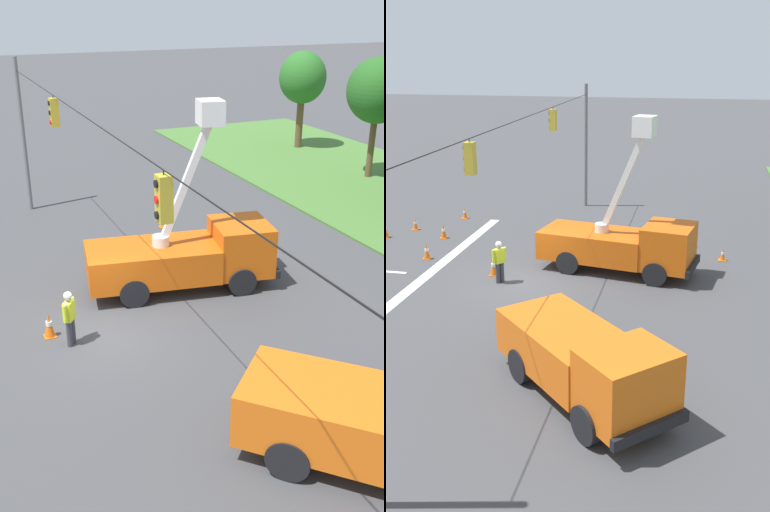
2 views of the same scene
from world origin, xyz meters
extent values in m
plane|color=#424244|center=(0.00, 0.00, 0.00)|extent=(200.00, 200.00, 0.00)
cube|color=silver|center=(0.00, -4.37, 0.00)|extent=(17.60, 0.50, 0.01)
cylinder|color=slate|center=(-13.00, 0.00, 3.60)|extent=(0.20, 0.20, 7.20)
cylinder|color=black|center=(0.00, 0.00, 6.60)|extent=(26.00, 0.03, 0.03)
cylinder|color=black|center=(-4.89, 0.00, 6.55)|extent=(0.02, 0.02, 0.10)
cube|color=gold|center=(-4.89, 0.00, 6.02)|extent=(0.32, 0.28, 0.96)
cylinder|color=black|center=(-4.89, -0.16, 6.34)|extent=(0.16, 0.05, 0.16)
cylinder|color=black|center=(-4.89, -0.16, 6.02)|extent=(0.16, 0.05, 0.16)
cylinder|color=red|center=(-4.89, -0.16, 5.70)|extent=(0.16, 0.05, 0.16)
cylinder|color=black|center=(5.45, 0.00, 6.55)|extent=(0.02, 0.02, 0.10)
cube|color=gold|center=(5.45, 0.00, 6.02)|extent=(0.32, 0.28, 0.96)
cylinder|color=black|center=(5.45, -0.16, 6.34)|extent=(0.16, 0.05, 0.16)
cylinder|color=red|center=(5.45, -0.16, 6.02)|extent=(0.16, 0.05, 0.16)
cylinder|color=black|center=(5.45, -0.16, 5.70)|extent=(0.16, 0.05, 0.16)
cube|color=#D6560F|center=(-2.22, 2.42, 1.10)|extent=(3.11, 4.88, 1.19)
cube|color=#D6560F|center=(-1.64, 5.61, 1.39)|extent=(2.55, 2.31, 1.78)
cube|color=#1E2838|center=(-1.52, 6.28, 1.70)|extent=(1.97, 0.45, 0.80)
cube|color=black|center=(-1.45, 6.65, 0.65)|extent=(2.33, 0.57, 0.30)
cylinder|color=black|center=(-2.74, 5.55, 0.50)|extent=(0.45, 1.03, 1.00)
cylinder|color=black|center=(-0.63, 5.17, 0.50)|extent=(0.45, 1.03, 1.00)
cylinder|color=black|center=(-3.42, 1.82, 0.50)|extent=(0.45, 1.03, 1.00)
cylinder|color=black|center=(-1.30, 1.43, 0.50)|extent=(0.45, 1.03, 1.00)
cylinder|color=silver|center=(-2.16, 2.74, 1.87)|extent=(0.60, 0.60, 0.36)
cube|color=white|center=(-2.00, 3.59, 3.82)|extent=(0.58, 1.96, 4.35)
cube|color=white|center=(-1.85, 4.44, 6.20)|extent=(1.03, 0.95, 0.80)
cube|color=orange|center=(7.30, 3.21, 1.15)|extent=(4.49, 4.46, 1.31)
cube|color=orange|center=(9.37, 5.24, 1.38)|extent=(2.77, 2.77, 1.76)
cube|color=#1E2838|center=(9.81, 5.66, 1.69)|extent=(1.42, 1.45, 0.79)
cube|color=black|center=(10.05, 5.90, 0.65)|extent=(1.70, 1.73, 0.30)
cylinder|color=black|center=(8.48, 5.82, 0.50)|extent=(0.91, 0.90, 1.00)
cylinder|color=black|center=(9.94, 4.33, 0.50)|extent=(0.91, 0.90, 1.00)
cylinder|color=black|center=(6.05, 3.45, 0.50)|extent=(0.91, 0.90, 1.00)
cylinder|color=black|center=(7.51, 1.96, 0.50)|extent=(0.91, 0.90, 1.00)
cylinder|color=#383842|center=(0.30, -1.14, 0.42)|extent=(0.18, 0.18, 0.85)
cylinder|color=#383842|center=(0.15, -1.01, 0.42)|extent=(0.18, 0.18, 0.85)
cube|color=#D8EA26|center=(0.22, -1.08, 1.15)|extent=(0.46, 0.43, 0.60)
cube|color=silver|center=(0.22, -1.08, 1.15)|extent=(0.38, 0.32, 0.62)
cylinder|color=#D8EA26|center=(0.44, -1.24, 1.18)|extent=(0.11, 0.11, 0.55)
cylinder|color=#D8EA26|center=(0.01, -0.91, 1.18)|extent=(0.11, 0.11, 0.55)
sphere|color=tan|center=(0.22, -1.08, 1.58)|extent=(0.22, 0.22, 0.22)
sphere|color=white|center=(0.22, -1.08, 1.64)|extent=(0.26, 0.26, 0.26)
cube|color=orange|center=(-1.90, -5.28, 0.01)|extent=(0.36, 0.36, 0.03)
cone|color=orange|center=(-1.90, -5.28, 0.39)|extent=(0.29, 0.29, 0.72)
cylinder|color=white|center=(-1.90, -5.28, 0.42)|extent=(0.18, 0.18, 0.13)
cube|color=orange|center=(-5.04, -5.82, 0.01)|extent=(0.36, 0.36, 0.03)
cone|color=orange|center=(-5.04, -5.82, 0.38)|extent=(0.28, 0.28, 0.70)
cylinder|color=white|center=(-5.04, -5.82, 0.42)|extent=(0.17, 0.17, 0.13)
cube|color=orange|center=(-8.03, 5.07, 0.01)|extent=(0.36, 0.36, 0.03)
cone|color=orange|center=(-8.03, 5.07, 0.36)|extent=(0.26, 0.26, 0.66)
cylinder|color=white|center=(-8.03, 5.07, 0.39)|extent=(0.16, 0.16, 0.12)
cube|color=orange|center=(-6.13, -7.89, 0.01)|extent=(0.36, 0.36, 0.03)
cone|color=orange|center=(-6.13, -7.89, 0.34)|extent=(0.25, 0.25, 0.62)
cylinder|color=white|center=(-6.13, -7.89, 0.37)|extent=(0.15, 0.15, 0.11)
cube|color=orange|center=(-6.06, 6.59, 0.01)|extent=(0.36, 0.36, 0.03)
cone|color=orange|center=(-6.06, 6.59, 0.33)|extent=(0.24, 0.24, 0.59)
cylinder|color=white|center=(-6.06, 6.59, 0.35)|extent=(0.15, 0.15, 0.11)
cube|color=orange|center=(-4.33, 7.95, 0.01)|extent=(0.36, 0.36, 0.03)
cone|color=orange|center=(-4.33, 7.95, 0.31)|extent=(0.22, 0.22, 0.56)
cylinder|color=white|center=(-4.33, 7.95, 0.34)|extent=(0.14, 0.14, 0.10)
cube|color=orange|center=(-8.79, -6.16, 0.01)|extent=(0.36, 0.36, 0.03)
cone|color=orange|center=(-8.79, -6.16, 0.34)|extent=(0.24, 0.24, 0.61)
cylinder|color=white|center=(-8.79, -6.16, 0.37)|extent=(0.15, 0.15, 0.11)
cube|color=orange|center=(-0.49, -1.59, 0.01)|extent=(0.36, 0.36, 0.03)
cone|color=orange|center=(-0.49, -1.59, 0.42)|extent=(0.32, 0.32, 0.79)
cylinder|color=white|center=(-0.49, -1.59, 0.46)|extent=(0.20, 0.20, 0.14)
cube|color=orange|center=(-4.56, -8.77, 0.01)|extent=(0.36, 0.36, 0.03)
camera|label=1|loc=(15.89, -3.98, 9.65)|focal=42.00mm
camera|label=2|loc=(22.03, 6.57, 9.06)|focal=42.00mm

